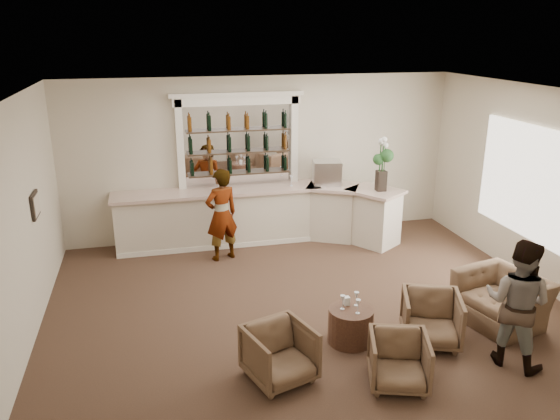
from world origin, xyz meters
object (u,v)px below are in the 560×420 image
at_px(bar_counter, 260,216).
at_px(espresso_machine, 327,173).
at_px(armchair_far, 501,300).
at_px(sommelier, 222,215).
at_px(armchair_center, 399,361).
at_px(armchair_left, 280,354).
at_px(guest, 517,303).
at_px(flower_vase, 382,161).
at_px(armchair_right, 431,319).
at_px(cocktail_table, 351,325).

relative_size(bar_counter, espresso_machine, 10.30).
height_order(armchair_far, espresso_machine, espresso_machine).
height_order(sommelier, armchair_center, sommelier).
xyz_separation_m(bar_counter, sommelier, (-0.86, -0.66, 0.31)).
xyz_separation_m(armchair_left, espresso_machine, (2.10, 4.58, 1.03)).
xyz_separation_m(guest, flower_vase, (-0.02, 4.25, 0.88)).
distance_m(armchair_right, armchair_far, 1.30).
relative_size(espresso_machine, flower_vase, 0.52).
bearing_deg(armchair_left, espresso_machine, 47.58).
bearing_deg(armchair_center, cocktail_table, 119.93).
distance_m(cocktail_table, espresso_machine, 4.24).
relative_size(sommelier, espresso_machine, 3.17).
xyz_separation_m(cocktail_table, armchair_left, (-1.16, -0.60, 0.10)).
bearing_deg(bar_counter, armchair_far, -55.07).
distance_m(armchair_center, armchair_right, 1.15).
bearing_deg(armchair_far, armchair_left, -94.76).
xyz_separation_m(sommelier, espresso_machine, (2.26, 0.66, 0.50)).
distance_m(bar_counter, armchair_left, 4.64).
distance_m(cocktail_table, sommelier, 3.63).
bearing_deg(guest, armchair_far, -64.95).
bearing_deg(armchair_right, armchair_left, -150.54).
distance_m(guest, flower_vase, 4.34).
relative_size(cocktail_table, armchair_right, 0.79).
bearing_deg(cocktail_table, bar_counter, 96.53).
height_order(bar_counter, armchair_left, bar_counter).
height_order(sommelier, espresso_machine, sommelier).
xyz_separation_m(cocktail_table, guest, (1.85, -0.96, 0.61)).
bearing_deg(armchair_left, bar_counter, 63.47).
height_order(bar_counter, sommelier, sommelier).
xyz_separation_m(guest, armchair_left, (-3.01, 0.36, -0.50)).
bearing_deg(armchair_left, armchair_far, -8.54).
xyz_separation_m(armchair_left, armchair_right, (2.23, 0.32, 0.01)).
relative_size(cocktail_table, espresso_machine, 1.13).
distance_m(bar_counter, armchair_far, 4.89).
xyz_separation_m(armchair_right, armchair_far, (1.27, 0.25, 0.01)).
bearing_deg(cocktail_table, guest, -27.46).
distance_m(armchair_left, armchair_far, 3.55).
bearing_deg(armchair_right, espresso_machine, 112.95).
bearing_deg(sommelier, flower_vase, 159.56).
height_order(cocktail_table, flower_vase, flower_vase).
relative_size(guest, espresso_machine, 3.09).
height_order(bar_counter, armchair_right, bar_counter).
bearing_deg(armchair_center, sommelier, 127.61).
distance_m(sommelier, espresso_machine, 2.41).
height_order(armchair_far, flower_vase, flower_vase).
distance_m(bar_counter, sommelier, 1.13).
xyz_separation_m(armchair_center, armchair_right, (0.85, 0.78, 0.03)).
bearing_deg(guest, armchair_right, 11.64).
xyz_separation_m(armchair_center, flower_vase, (1.61, 4.34, 1.41)).
relative_size(armchair_right, espresso_machine, 1.43).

